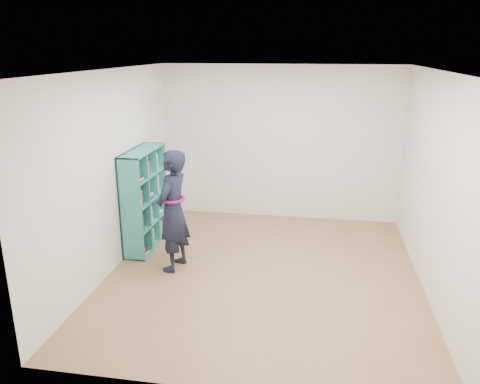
# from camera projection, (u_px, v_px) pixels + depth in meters

# --- Properties ---
(floor) EXTENTS (4.50, 4.50, 0.00)m
(floor) POSITION_uv_depth(u_px,v_px,m) (263.00, 274.00, 6.16)
(floor) COLOR olive
(floor) RESTS_ON ground
(ceiling) EXTENTS (4.50, 4.50, 0.00)m
(ceiling) POSITION_uv_depth(u_px,v_px,m) (266.00, 70.00, 5.39)
(ceiling) COLOR white
(ceiling) RESTS_ON wall_back
(wall_left) EXTENTS (0.02, 4.50, 2.60)m
(wall_left) POSITION_uv_depth(u_px,v_px,m) (112.00, 172.00, 6.10)
(wall_left) COLOR silver
(wall_left) RESTS_ON floor
(wall_right) EXTENTS (0.02, 4.50, 2.60)m
(wall_right) POSITION_uv_depth(u_px,v_px,m) (435.00, 186.00, 5.46)
(wall_right) COLOR silver
(wall_right) RESTS_ON floor
(wall_back) EXTENTS (4.00, 0.02, 2.60)m
(wall_back) POSITION_uv_depth(u_px,v_px,m) (280.00, 143.00, 7.90)
(wall_back) COLOR silver
(wall_back) RESTS_ON floor
(wall_front) EXTENTS (4.00, 0.02, 2.60)m
(wall_front) POSITION_uv_depth(u_px,v_px,m) (231.00, 255.00, 3.66)
(wall_front) COLOR silver
(wall_front) RESTS_ON floor
(bookshelf) EXTENTS (0.32, 1.10, 1.47)m
(bookshelf) POSITION_uv_depth(u_px,v_px,m) (143.00, 200.00, 6.83)
(bookshelf) COLOR teal
(bookshelf) RESTS_ON floor
(person) EXTENTS (0.49, 0.65, 1.63)m
(person) POSITION_uv_depth(u_px,v_px,m) (173.00, 211.00, 6.09)
(person) COLOR black
(person) RESTS_ON floor
(smartphone) EXTENTS (0.02, 0.10, 0.12)m
(smartphone) POSITION_uv_depth(u_px,v_px,m) (165.00, 200.00, 6.18)
(smartphone) COLOR silver
(smartphone) RESTS_ON person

